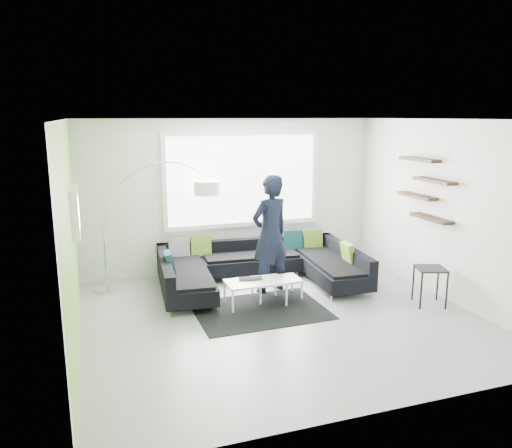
{
  "coord_description": "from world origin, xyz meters",
  "views": [
    {
      "loc": [
        -2.49,
        -6.26,
        2.85
      ],
      "look_at": [
        -0.07,
        0.9,
        1.2
      ],
      "focal_mm": 35.0,
      "sensor_mm": 36.0,
      "label": 1
    }
  ],
  "objects_px": {
    "arc_lamp": "(103,229)",
    "laptop": "(251,280)",
    "coffee_table": "(266,290)",
    "person": "(270,234)",
    "side_table": "(430,286)",
    "sectional_sofa": "(260,269)"
  },
  "relations": [
    {
      "from": "arc_lamp",
      "to": "laptop",
      "type": "relative_size",
      "value": 5.42
    },
    {
      "from": "coffee_table",
      "to": "laptop",
      "type": "height_order",
      "value": "laptop"
    },
    {
      "from": "coffee_table",
      "to": "person",
      "type": "distance_m",
      "value": 0.92
    },
    {
      "from": "coffee_table",
      "to": "side_table",
      "type": "height_order",
      "value": "side_table"
    },
    {
      "from": "coffee_table",
      "to": "side_table",
      "type": "relative_size",
      "value": 1.96
    },
    {
      "from": "sectional_sofa",
      "to": "laptop",
      "type": "bearing_deg",
      "value": -114.57
    },
    {
      "from": "coffee_table",
      "to": "side_table",
      "type": "xyz_separation_m",
      "value": [
        2.32,
        -0.93,
        0.11
      ]
    },
    {
      "from": "coffee_table",
      "to": "side_table",
      "type": "distance_m",
      "value": 2.5
    },
    {
      "from": "side_table",
      "to": "arc_lamp",
      "type": "bearing_deg",
      "value": 154.76
    },
    {
      "from": "arc_lamp",
      "to": "laptop",
      "type": "bearing_deg",
      "value": -25.97
    },
    {
      "from": "sectional_sofa",
      "to": "side_table",
      "type": "relative_size",
      "value": 5.9
    },
    {
      "from": "sectional_sofa",
      "to": "laptop",
      "type": "distance_m",
      "value": 0.83
    },
    {
      "from": "sectional_sofa",
      "to": "person",
      "type": "xyz_separation_m",
      "value": [
        0.09,
        -0.25,
        0.65
      ]
    },
    {
      "from": "arc_lamp",
      "to": "side_table",
      "type": "xyz_separation_m",
      "value": [
        4.68,
        -2.2,
        -0.77
      ]
    },
    {
      "from": "sectional_sofa",
      "to": "coffee_table",
      "type": "xyz_separation_m",
      "value": [
        -0.14,
        -0.69,
        -0.13
      ]
    },
    {
      "from": "arc_lamp",
      "to": "person",
      "type": "relative_size",
      "value": 1.1
    },
    {
      "from": "arc_lamp",
      "to": "side_table",
      "type": "relative_size",
      "value": 3.61
    },
    {
      "from": "sectional_sofa",
      "to": "coffee_table",
      "type": "relative_size",
      "value": 3.01
    },
    {
      "from": "sectional_sofa",
      "to": "person",
      "type": "bearing_deg",
      "value": -66.91
    },
    {
      "from": "coffee_table",
      "to": "laptop",
      "type": "distance_m",
      "value": 0.33
    },
    {
      "from": "laptop",
      "to": "person",
      "type": "bearing_deg",
      "value": 52.8
    },
    {
      "from": "side_table",
      "to": "laptop",
      "type": "height_order",
      "value": "side_table"
    }
  ]
}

